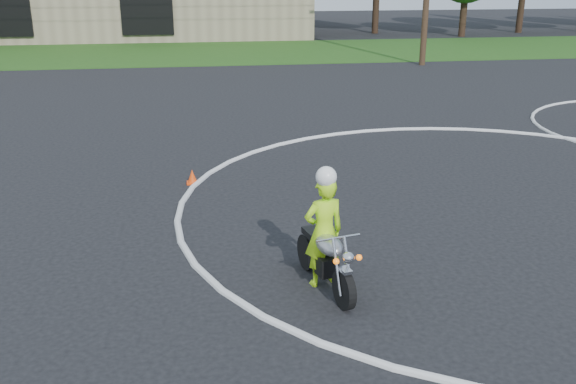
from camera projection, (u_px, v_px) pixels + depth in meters
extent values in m
cube|color=#1E4714|center=(295.00, 51.00, 34.63)|extent=(120.00, 10.00, 0.02)
torus|color=silver|center=(495.00, 204.00, 12.24)|extent=(12.12, 12.12, 0.12)
cylinder|color=black|center=(344.00, 290.00, 8.44)|extent=(0.22, 0.55, 0.54)
cylinder|color=black|center=(307.00, 252.00, 9.55)|extent=(0.22, 0.55, 0.54)
cube|color=black|center=(323.00, 262.00, 9.00)|extent=(0.35, 0.54, 0.27)
ellipsoid|color=#A4A5A9|center=(329.00, 245.00, 8.73)|extent=(0.44, 0.64, 0.25)
cube|color=black|center=(316.00, 235.00, 9.14)|extent=(0.35, 0.58, 0.09)
cylinder|color=silver|center=(337.00, 267.00, 8.37)|extent=(0.11, 0.33, 0.73)
cylinder|color=silver|center=(348.00, 265.00, 8.42)|extent=(0.11, 0.33, 0.73)
cube|color=silver|center=(345.00, 270.00, 8.32)|extent=(0.17, 0.22, 0.05)
cylinder|color=silver|center=(338.00, 238.00, 8.42)|extent=(0.63, 0.17, 0.03)
sphere|color=silver|center=(348.00, 258.00, 8.19)|extent=(0.16, 0.16, 0.16)
sphere|color=orange|center=(336.00, 261.00, 8.16)|extent=(0.08, 0.08, 0.08)
sphere|color=orange|center=(359.00, 257.00, 8.27)|extent=(0.08, 0.08, 0.08)
cylinder|color=silver|center=(322.00, 257.00, 9.40)|extent=(0.23, 0.72, 0.07)
imported|color=#B7FF1A|center=(324.00, 232.00, 8.91)|extent=(0.65, 0.50, 1.60)
sphere|color=white|center=(326.00, 177.00, 8.60)|extent=(0.29, 0.29, 0.29)
cone|color=#FF460D|center=(192.00, 177.00, 13.39)|extent=(0.22, 0.22, 0.30)
cube|color=#FF460D|center=(193.00, 183.00, 13.43)|extent=(0.24, 0.24, 0.03)
cube|color=black|center=(3.00, 10.00, 36.30)|extent=(3.00, 0.16, 3.00)
cube|color=black|center=(147.00, 9.00, 37.42)|extent=(3.00, 0.16, 3.00)
cylinder|color=#382619|center=(309.00, 11.00, 40.91)|extent=(0.44, 0.44, 3.24)
cylinder|color=#382619|center=(376.00, 3.00, 43.36)|extent=(0.44, 0.44, 3.96)
cylinder|color=#382619|center=(463.00, 14.00, 41.44)|extent=(0.44, 0.44, 2.88)
cylinder|color=#382619|center=(521.00, 6.00, 43.89)|extent=(0.44, 0.44, 3.60)
cylinder|color=#382619|center=(245.00, 14.00, 41.34)|extent=(0.44, 0.44, 2.88)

